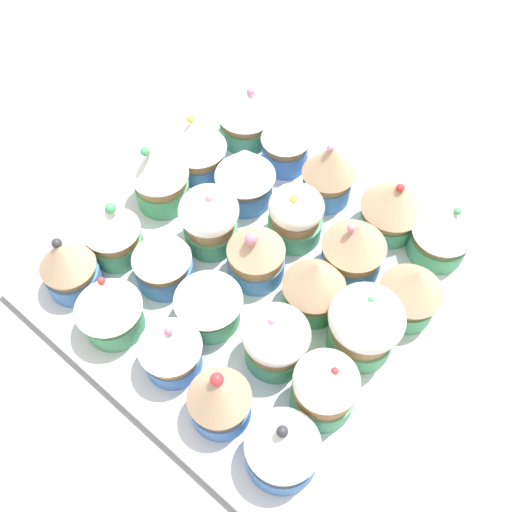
% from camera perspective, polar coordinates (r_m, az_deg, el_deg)
% --- Properties ---
extents(ground_plane, '(1.80, 1.80, 0.03)m').
position_cam_1_polar(ground_plane, '(0.62, 0.00, -2.95)').
color(ground_plane, '#9E9EA3').
extents(baking_tray, '(0.37, 0.37, 0.01)m').
position_cam_1_polar(baking_tray, '(0.60, 0.00, -1.92)').
color(baking_tray, silver).
rests_on(baking_tray, ground_plane).
extents(cupcake_0, '(0.06, 0.06, 0.08)m').
position_cam_1_polar(cupcake_0, '(0.48, 2.67, -18.17)').
color(cupcake_0, '#477AC6').
rests_on(cupcake_0, baking_tray).
extents(cupcake_1, '(0.06, 0.06, 0.07)m').
position_cam_1_polar(cupcake_1, '(0.50, 6.78, -12.79)').
color(cupcake_1, '#4C9E6B').
rests_on(cupcake_1, baking_tray).
extents(cupcake_2, '(0.07, 0.07, 0.08)m').
position_cam_1_polar(cupcake_2, '(0.53, 10.90, -6.39)').
color(cupcake_2, '#4C9E6B').
rests_on(cupcake_2, baking_tray).
extents(cupcake_3, '(0.06, 0.06, 0.07)m').
position_cam_1_polar(cupcake_3, '(0.56, 15.07, -3.39)').
color(cupcake_3, '#4C9E6B').
rests_on(cupcake_3, baking_tray).
extents(cupcake_4, '(0.06, 0.06, 0.07)m').
position_cam_1_polar(cupcake_4, '(0.61, 17.98, 2.31)').
color(cupcake_4, '#4C9E6B').
rests_on(cupcake_4, baking_tray).
extents(cupcake_5, '(0.06, 0.06, 0.08)m').
position_cam_1_polar(cupcake_5, '(0.50, -3.65, -13.72)').
color(cupcake_5, '#477AC6').
rests_on(cupcake_5, baking_tray).
extents(cupcake_6, '(0.06, 0.06, 0.06)m').
position_cam_1_polar(cupcake_6, '(0.52, 1.99, -8.35)').
color(cupcake_6, '#4C9E6B').
rests_on(cupcake_6, baking_tray).
extents(cupcake_7, '(0.06, 0.06, 0.07)m').
position_cam_1_polar(cupcake_7, '(0.55, 5.77, -2.82)').
color(cupcake_7, '#4C9E6B').
rests_on(cupcake_7, baking_tray).
extents(cupcake_8, '(0.06, 0.06, 0.08)m').
position_cam_1_polar(cupcake_8, '(0.57, 9.63, 0.81)').
color(cupcake_8, '#477AC6').
rests_on(cupcake_8, baking_tray).
extents(cupcake_9, '(0.07, 0.07, 0.07)m').
position_cam_1_polar(cupcake_9, '(0.62, 13.35, 4.85)').
color(cupcake_9, '#4C9E6B').
rests_on(cupcake_9, baking_tray).
extents(cupcake_10, '(0.06, 0.06, 0.07)m').
position_cam_1_polar(cupcake_10, '(0.52, -8.50, -8.86)').
color(cupcake_10, '#477AC6').
rests_on(cupcake_10, baking_tray).
extents(cupcake_11, '(0.07, 0.07, 0.07)m').
position_cam_1_polar(cupcake_11, '(0.54, -4.94, -4.21)').
color(cupcake_11, '#4C9E6B').
rests_on(cupcake_11, baking_tray).
extents(cupcake_12, '(0.06, 0.06, 0.07)m').
position_cam_1_polar(cupcake_12, '(0.57, -0.53, 0.14)').
color(cupcake_12, '#477AC6').
rests_on(cupcake_12, baking_tray).
extents(cupcake_13, '(0.06, 0.06, 0.07)m').
position_cam_1_polar(cupcake_13, '(0.60, 3.86, 4.06)').
color(cupcake_13, '#4C9E6B').
rests_on(cupcake_13, baking_tray).
extents(cupcake_14, '(0.06, 0.06, 0.08)m').
position_cam_1_polar(cupcake_14, '(0.63, 7.19, 8.22)').
color(cupcake_14, '#477AC6').
rests_on(cupcake_14, baking_tray).
extents(cupcake_15, '(0.06, 0.06, 0.08)m').
position_cam_1_polar(cupcake_15, '(0.55, -14.45, -4.77)').
color(cupcake_15, '#4C9E6B').
rests_on(cupcake_15, baking_tray).
extents(cupcake_16, '(0.06, 0.06, 0.07)m').
position_cam_1_polar(cupcake_16, '(0.57, -9.29, -0.34)').
color(cupcake_16, '#477AC6').
rests_on(cupcake_16, baking_tray).
extents(cupcake_17, '(0.06, 0.06, 0.08)m').
position_cam_1_polar(cupcake_17, '(0.59, -4.40, 3.83)').
color(cupcake_17, '#4C9E6B').
rests_on(cupcake_17, baking_tray).
extents(cupcake_18, '(0.07, 0.07, 0.08)m').
position_cam_1_polar(cupcake_18, '(0.62, -1.08, 8.11)').
color(cupcake_18, '#477AC6').
rests_on(cupcake_18, baking_tray).
extents(cupcake_19, '(0.06, 0.06, 0.08)m').
position_cam_1_polar(cupcake_19, '(0.66, 2.96, 11.41)').
color(cupcake_19, '#477AC6').
rests_on(cupcake_19, baking_tray).
extents(cupcake_20, '(0.05, 0.05, 0.07)m').
position_cam_1_polar(cupcake_20, '(0.59, -18.08, -0.87)').
color(cupcake_20, '#477AC6').
rests_on(cupcake_20, baking_tray).
extents(cupcake_21, '(0.06, 0.06, 0.08)m').
position_cam_1_polar(cupcake_21, '(0.60, -14.04, 2.51)').
color(cupcake_21, '#4C9E6B').
rests_on(cupcake_21, baking_tray).
extents(cupcake_22, '(0.06, 0.06, 0.08)m').
position_cam_1_polar(cupcake_22, '(0.63, -9.50, 7.90)').
color(cupcake_22, '#4C9E6B').
rests_on(cupcake_22, baking_tray).
extents(cupcake_23, '(0.07, 0.07, 0.08)m').
position_cam_1_polar(cupcake_23, '(0.66, -5.79, 10.85)').
color(cupcake_23, '#477AC6').
rests_on(cupcake_23, baking_tray).
extents(cupcake_24, '(0.07, 0.07, 0.07)m').
position_cam_1_polar(cupcake_24, '(0.69, -1.04, 13.80)').
color(cupcake_24, '#4C9E6B').
rests_on(cupcake_24, baking_tray).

